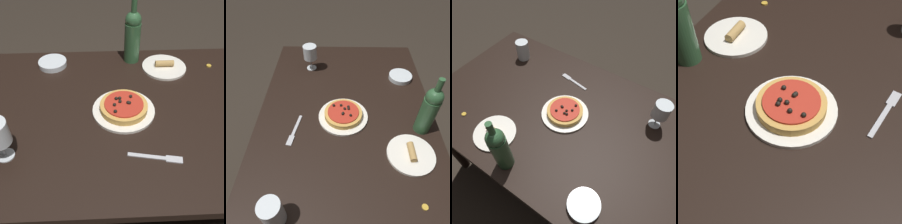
# 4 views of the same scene
# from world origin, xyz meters

# --- Properties ---
(ground_plane) EXTENTS (14.00, 14.00, 0.00)m
(ground_plane) POSITION_xyz_m (0.00, 0.00, 0.00)
(ground_plane) COLOR #2D261E
(dining_table) EXTENTS (1.46, 0.91, 0.77)m
(dining_table) POSITION_xyz_m (0.00, 0.00, 0.68)
(dining_table) COLOR black
(dining_table) RESTS_ON ground_plane
(dinner_plate) EXTENTS (0.25, 0.25, 0.01)m
(dinner_plate) POSITION_xyz_m (-0.04, -0.02, 0.77)
(dinner_plate) COLOR white
(dinner_plate) RESTS_ON dining_table
(pizza) EXTENTS (0.19, 0.19, 0.04)m
(pizza) POSITION_xyz_m (-0.04, -0.02, 0.79)
(pizza) COLOR gold
(pizza) RESTS_ON dinner_plate
(wine_glass) EXTENTS (0.08, 0.08, 0.16)m
(wine_glass) POSITION_xyz_m (-0.46, -0.22, 0.88)
(wine_glass) COLOR silver
(wine_glass) RESTS_ON dining_table
(wine_bottle) EXTENTS (0.08, 0.08, 0.31)m
(wine_bottle) POSITION_xyz_m (0.03, 0.37, 0.90)
(wine_bottle) COLOR #2D5633
(wine_bottle) RESTS_ON dining_table
(water_cup) EXTENTS (0.08, 0.08, 0.12)m
(water_cup) POSITION_xyz_m (0.45, -0.26, 0.83)
(water_cup) COLOR silver
(water_cup) RESTS_ON dining_table
(side_bowl) EXTENTS (0.14, 0.14, 0.03)m
(side_bowl) POSITION_xyz_m (-0.37, 0.33, 0.78)
(side_bowl) COLOR silver
(side_bowl) RESTS_ON dining_table
(fork) EXTENTS (0.19, 0.05, 0.00)m
(fork) POSITION_xyz_m (0.06, -0.25, 0.77)
(fork) COLOR #B7B7BC
(fork) RESTS_ON dining_table
(side_plate) EXTENTS (0.21, 0.21, 0.04)m
(side_plate) POSITION_xyz_m (0.18, 0.28, 0.77)
(side_plate) COLOR white
(side_plate) RESTS_ON dining_table
(bottle_cap) EXTENTS (0.02, 0.02, 0.01)m
(bottle_cap) POSITION_xyz_m (0.41, 0.29, 0.77)
(bottle_cap) COLOR gold
(bottle_cap) RESTS_ON dining_table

